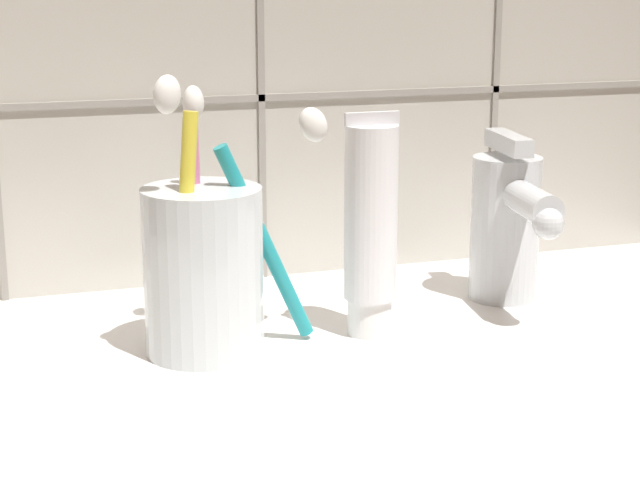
{
  "coord_description": "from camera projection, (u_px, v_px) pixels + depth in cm",
  "views": [
    {
      "loc": [
        -17.86,
        -56.59,
        24.81
      ],
      "look_at": [
        0.89,
        1.68,
        9.12
      ],
      "focal_mm": 60.0,
      "sensor_mm": 36.0,
      "label": 1
    }
  ],
  "objects": [
    {
      "name": "toothbrush_cup",
      "position": [
        205.0,
        265.0,
        0.64
      ],
      "size": [
        11.88,
        8.06,
        17.09
      ],
      "color": "silver",
      "rests_on": "sink_counter"
    },
    {
      "name": "sink_faucet",
      "position": [
        509.0,
        222.0,
        0.74
      ],
      "size": [
        4.82,
        11.62,
        11.71
      ],
      "rotation": [
        0.0,
        0.0,
        -1.7
      ],
      "color": "silver",
      "rests_on": "sink_counter"
    },
    {
      "name": "sink_counter",
      "position": [
        314.0,
        380.0,
        0.63
      ],
      "size": [
        75.42,
        38.55,
        2.0
      ],
      "primitive_type": "cube",
      "color": "white",
      "rests_on": "ground"
    },
    {
      "name": "toothpaste_tube",
      "position": [
        371.0,
        226.0,
        0.67
      ],
      "size": [
        3.51,
        3.34,
        14.24
      ],
      "color": "white",
      "rests_on": "sink_counter"
    },
    {
      "name": "tile_wall_backsplash",
      "position": [
        232.0,
        29.0,
        0.77
      ],
      "size": [
        85.42,
        1.72,
        40.98
      ],
      "color": "#B7B2A8",
      "rests_on": "ground"
    }
  ]
}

